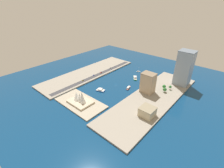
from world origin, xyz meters
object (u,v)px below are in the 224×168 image
(office_block_beige, at_px, (147,112))
(traffic_light_waterfront, at_px, (102,73))
(ferry_green_doubledeck, at_px, (135,78))
(apartment_midrise_tan, at_px, (148,83))
(hatchback_blue, at_px, (94,75))
(sailboat_small_white, at_px, (138,71))
(opera_landmark, at_px, (80,99))
(pickup_red, at_px, (101,72))
(catamaran_blue, at_px, (100,90))
(tower_tall_glass, at_px, (184,68))
(sedan_silver, at_px, (112,69))
(taxi_yellow_cab, at_px, (83,80))
(tugboat_red, at_px, (128,88))
(van_white, at_px, (111,68))

(office_block_beige, xyz_separation_m, traffic_light_waterfront, (152.22, -58.05, -2.54))
(ferry_green_doubledeck, xyz_separation_m, apartment_midrise_tan, (-50.63, 35.72, 19.21))
(ferry_green_doubledeck, height_order, hatchback_blue, ferry_green_doubledeck)
(sailboat_small_white, bearing_deg, office_block_beige, 127.44)
(hatchback_blue, relative_size, traffic_light_waterfront, 0.65)
(office_block_beige, relative_size, apartment_midrise_tan, 0.57)
(traffic_light_waterfront, distance_m, opera_landmark, 113.62)
(office_block_beige, relative_size, traffic_light_waterfront, 3.27)
(office_block_beige, distance_m, pickup_red, 172.50)
(catamaran_blue, distance_m, pickup_red, 77.99)
(apartment_midrise_tan, relative_size, pickup_red, 7.56)
(traffic_light_waterfront, relative_size, opera_landmark, 0.16)
(tower_tall_glass, distance_m, traffic_light_waterfront, 172.30)
(apartment_midrise_tan, xyz_separation_m, sedan_silver, (119.65, -35.28, -17.80))
(sedan_silver, bearing_deg, ferry_green_doubledeck, -179.63)
(catamaran_blue, height_order, taxi_yellow_cab, catamaran_blue)
(tugboat_red, bearing_deg, pickup_red, -8.56)
(hatchback_blue, relative_size, sedan_silver, 0.98)
(ferry_green_doubledeck, xyz_separation_m, office_block_beige, (-86.00, 95.83, 7.36))
(sailboat_small_white, height_order, pickup_red, sailboat_small_white)
(traffic_light_waterfront, bearing_deg, catamaran_blue, 132.68)
(van_white, distance_m, sedan_silver, 7.57)
(apartment_midrise_tan, distance_m, van_white, 133.38)
(traffic_light_waterfront, bearing_deg, tower_tall_glass, -153.80)
(office_block_beige, distance_m, apartment_midrise_tan, 70.74)
(opera_landmark, bearing_deg, office_block_beige, -156.73)
(sailboat_small_white, height_order, catamaran_blue, sailboat_small_white)
(catamaran_blue, relative_size, van_white, 4.24)
(tugboat_red, bearing_deg, van_white, -28.16)
(taxi_yellow_cab, relative_size, traffic_light_waterfront, 0.71)
(sailboat_small_white, relative_size, tugboat_red, 0.73)
(catamaran_blue, relative_size, office_block_beige, 0.85)
(sedan_silver, distance_m, traffic_light_waterfront, 37.60)
(opera_landmark, bearing_deg, ferry_green_doubledeck, -96.63)
(tower_tall_glass, relative_size, sedan_silver, 15.91)
(sailboat_small_white, xyz_separation_m, ferry_green_doubledeck, (-15.02, 36.11, 1.22))
(van_white, xyz_separation_m, sedan_silver, (-6.72, 3.50, 0.05))
(office_block_beige, bearing_deg, traffic_light_waterfront, -20.87)
(pickup_red, relative_size, traffic_light_waterfront, 0.76)
(van_white, height_order, traffic_light_waterfront, traffic_light_waterfront)
(office_block_beige, distance_m, van_white, 189.66)
(hatchback_blue, distance_m, sedan_silver, 53.59)
(taxi_yellow_cab, bearing_deg, tugboat_red, -155.38)
(office_block_beige, distance_m, sedan_silver, 182.11)
(van_white, bearing_deg, sedan_silver, 152.47)
(van_white, relative_size, hatchback_blue, 1.00)
(tugboat_red, bearing_deg, ferry_green_doubledeck, -71.88)
(taxi_yellow_cab, distance_m, opera_landmark, 79.16)
(taxi_yellow_cab, bearing_deg, office_block_beige, 176.62)
(opera_landmark, bearing_deg, pickup_red, -61.75)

